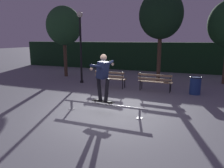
# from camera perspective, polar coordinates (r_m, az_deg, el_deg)

# --- Properties ---
(ground_plane) EXTENTS (90.00, 90.00, 0.00)m
(ground_plane) POSITION_cam_1_polar(r_m,az_deg,el_deg) (7.24, -2.17, -7.78)
(ground_plane) COLOR slate
(hedge_backdrop) EXTENTS (24.00, 1.20, 2.20)m
(hedge_backdrop) POSITION_cam_1_polar(r_m,az_deg,el_deg) (17.05, 12.11, 7.21)
(hedge_backdrop) COLOR black
(hedge_backdrop) RESTS_ON ground
(grind_rail) EXTENTS (3.02, 0.18, 0.33)m
(grind_rail) POSITION_cam_1_polar(r_m,az_deg,el_deg) (7.13, -2.29, -5.87)
(grind_rail) COLOR gray
(grind_rail) RESTS_ON ground
(skateboard) EXTENTS (0.80, 0.30, 0.09)m
(skateboard) POSITION_cam_1_polar(r_m,az_deg,el_deg) (7.09, -2.40, -4.75)
(skateboard) COLOR black
(skateboard) RESTS_ON grind_rail
(skateboarder) EXTENTS (0.63, 1.40, 1.56)m
(skateboarder) POSITION_cam_1_polar(r_m,az_deg,el_deg) (6.88, -2.45, 2.74)
(skateboarder) COLOR black
(skateboarder) RESTS_ON skateboard
(park_bench_leftmost) EXTENTS (1.62, 0.48, 0.88)m
(park_bench_leftmost) POSITION_cam_1_polar(r_m,az_deg,el_deg) (10.84, -0.47, 1.84)
(park_bench_leftmost) COLOR black
(park_bench_leftmost) RESTS_ON ground
(park_bench_left_center) EXTENTS (1.62, 0.48, 0.88)m
(park_bench_left_center) POSITION_cam_1_polar(r_m,az_deg,el_deg) (10.23, 11.50, 0.98)
(park_bench_left_center) COLOR black
(park_bench_left_center) RESTS_ON ground
(tree_behind_benches) EXTENTS (2.40, 2.40, 5.08)m
(tree_behind_benches) POSITION_cam_1_polar(r_m,az_deg,el_deg) (12.53, 13.01, 17.59)
(tree_behind_benches) COLOR #4C3828
(tree_behind_benches) RESTS_ON ground
(tree_far_left) EXTENTS (2.23, 2.23, 4.50)m
(tree_far_left) POSITION_cam_1_polar(r_m,az_deg,el_deg) (14.42, -12.79, 14.93)
(tree_far_left) COLOR #4C3828
(tree_far_left) RESTS_ON ground
(lamp_post_left) EXTENTS (0.32, 0.32, 3.90)m
(lamp_post_left) POSITION_cam_1_polar(r_m,az_deg,el_deg) (12.03, -8.45, 12.02)
(lamp_post_left) COLOR black
(lamp_post_left) RESTS_ON ground
(trash_can) EXTENTS (0.52, 0.52, 0.80)m
(trash_can) POSITION_cam_1_polar(r_m,az_deg,el_deg) (10.24, 21.45, -0.32)
(trash_can) COLOR navy
(trash_can) RESTS_ON ground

